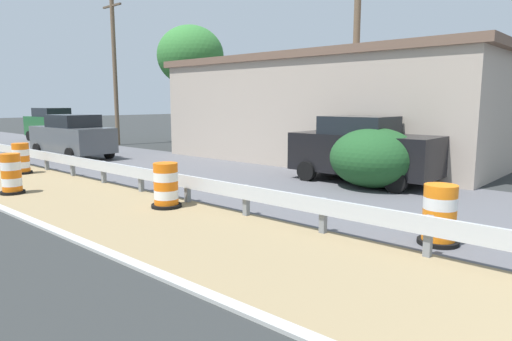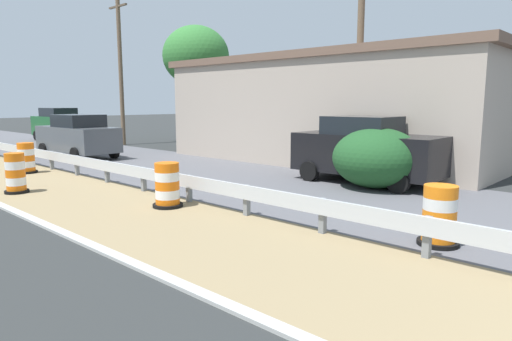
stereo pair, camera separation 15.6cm
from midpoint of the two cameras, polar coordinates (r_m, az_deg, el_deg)
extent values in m
cube|color=slate|center=(8.00, 20.44, -7.80)|extent=(0.12, 0.12, 0.70)
cube|color=slate|center=(8.92, 8.00, -5.65)|extent=(0.12, 0.12, 0.70)
cube|color=slate|center=(10.17, -1.69, -3.78)|extent=(0.12, 0.12, 0.70)
cube|color=slate|center=(11.66, -9.05, -2.28)|extent=(0.12, 0.12, 0.70)
cube|color=slate|center=(13.30, -14.67, -1.10)|extent=(0.12, 0.12, 0.70)
cube|color=slate|center=(15.04, -19.02, -0.18)|extent=(0.12, 0.12, 0.70)
cube|color=slate|center=(16.85, -22.45, 0.54)|extent=(0.12, 0.12, 0.70)
cube|color=slate|center=(18.72, -25.20, 1.13)|extent=(0.12, 0.12, 0.70)
cube|color=slate|center=(20.62, -27.45, 1.60)|extent=(0.12, 0.12, 0.70)
cube|color=slate|center=(22.55, -29.32, 1.99)|extent=(0.12, 0.12, 0.70)
cylinder|color=orange|center=(8.83, 21.58, -7.96)|extent=(0.58, 0.58, 0.22)
cylinder|color=white|center=(8.77, 21.66, -6.60)|extent=(0.58, 0.58, 0.22)
cylinder|color=orange|center=(8.72, 21.74, -5.21)|extent=(0.58, 0.58, 0.22)
cylinder|color=white|center=(8.67, 21.82, -3.82)|extent=(0.58, 0.58, 0.22)
cylinder|color=orange|center=(8.63, 21.90, -2.40)|extent=(0.58, 0.58, 0.22)
cylinder|color=black|center=(8.85, 21.55, -8.39)|extent=(0.73, 0.73, 0.08)
cylinder|color=orange|center=(11.23, -11.66, -4.03)|extent=(0.59, 0.59, 0.22)
cylinder|color=white|center=(11.18, -11.69, -2.94)|extent=(0.59, 0.59, 0.22)
cylinder|color=orange|center=(11.14, -11.73, -1.84)|extent=(0.59, 0.59, 0.22)
cylinder|color=white|center=(11.11, -11.76, -0.73)|extent=(0.59, 0.59, 0.22)
cylinder|color=orange|center=(11.07, -11.80, 0.38)|extent=(0.59, 0.59, 0.22)
cylinder|color=black|center=(11.24, -11.65, -4.37)|extent=(0.73, 0.73, 0.08)
cylinder|color=orange|center=(14.36, -28.71, -2.15)|extent=(0.51, 0.51, 0.23)
cylinder|color=white|center=(14.32, -28.78, -1.26)|extent=(0.51, 0.51, 0.23)
cylinder|color=orange|center=(14.29, -28.85, -0.36)|extent=(0.51, 0.51, 0.23)
cylinder|color=white|center=(14.26, -28.91, 0.54)|extent=(0.51, 0.51, 0.23)
cylinder|color=orange|center=(14.23, -28.98, 1.44)|extent=(0.51, 0.51, 0.23)
cylinder|color=black|center=(14.37, -28.69, -2.43)|extent=(0.64, 0.64, 0.08)
cylinder|color=orange|center=(18.18, -27.73, -0.02)|extent=(0.56, 0.56, 0.22)
cylinder|color=white|center=(18.15, -27.78, 0.67)|extent=(0.56, 0.56, 0.22)
cylinder|color=orange|center=(18.12, -27.82, 1.36)|extent=(0.56, 0.56, 0.22)
cylinder|color=white|center=(18.10, -27.87, 2.04)|extent=(0.56, 0.56, 0.22)
cylinder|color=orange|center=(18.08, -27.92, 2.73)|extent=(0.56, 0.56, 0.22)
cylinder|color=black|center=(18.19, -27.71, -0.23)|extent=(0.70, 0.70, 0.08)
cube|color=#195128|center=(32.28, -24.37, 5.10)|extent=(1.96, 4.73, 1.27)
cube|color=black|center=(32.42, -24.62, 6.73)|extent=(1.69, 2.21, 0.56)
cylinder|color=black|center=(31.37, -21.59, 4.02)|extent=(0.25, 0.65, 0.64)
cylinder|color=black|center=(30.55, -24.51, 3.74)|extent=(0.25, 0.65, 0.64)
cylinder|color=black|center=(34.09, -24.11, 4.20)|extent=(0.25, 0.65, 0.64)
cylinder|color=black|center=(33.34, -26.85, 3.93)|extent=(0.25, 0.65, 0.64)
cube|color=#4C5156|center=(22.24, -22.44, 3.71)|extent=(1.95, 4.65, 1.10)
cube|color=black|center=(22.03, -22.34, 5.84)|extent=(1.70, 2.16, 0.56)
cylinder|color=black|center=(23.27, -26.08, 2.32)|extent=(0.24, 0.65, 0.64)
cylinder|color=black|center=(24.05, -22.12, 2.74)|extent=(0.24, 0.65, 0.64)
cylinder|color=black|center=(20.53, -22.64, 1.80)|extent=(0.24, 0.65, 0.64)
cylinder|color=black|center=(21.41, -18.32, 2.29)|extent=(0.24, 0.65, 0.64)
cube|color=black|center=(14.61, 13.13, 2.11)|extent=(1.89, 4.62, 1.22)
cube|color=black|center=(14.63, 12.61, 5.64)|extent=(1.68, 2.14, 0.56)
cylinder|color=black|center=(14.90, 19.88, -0.42)|extent=(0.23, 0.64, 0.64)
cylinder|color=black|center=(13.22, 16.95, -1.38)|extent=(0.23, 0.64, 0.64)
cylinder|color=black|center=(16.23, 9.87, 0.68)|extent=(0.23, 0.64, 0.64)
cylinder|color=black|center=(14.70, 6.12, -0.06)|extent=(0.23, 0.64, 0.64)
cube|color=#AD9E8E|center=(20.16, 9.06, 7.27)|extent=(6.49, 14.08, 4.16)
cube|color=brown|center=(20.23, 9.22, 13.60)|extent=(6.75, 14.64, 0.30)
cylinder|color=brown|center=(16.91, 12.24, 12.93)|extent=(0.24, 0.24, 7.71)
cylinder|color=brown|center=(28.06, -17.59, 11.74)|extent=(0.24, 0.24, 8.46)
cube|color=brown|center=(28.52, -17.95, 19.23)|extent=(0.12, 1.80, 0.10)
ellipsoid|color=#1E4C23|center=(13.86, 14.42, 1.58)|extent=(2.63, 2.63, 1.79)
cylinder|color=#4C3D2D|center=(28.87, -8.29, 7.24)|extent=(0.36, 0.36, 3.72)
ellipsoid|color=#337533|center=(29.00, -8.45, 14.17)|extent=(4.10, 4.10, 3.69)
camera|label=1|loc=(0.08, -90.48, -0.07)|focal=31.59mm
camera|label=2|loc=(0.08, 89.52, 0.07)|focal=31.59mm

